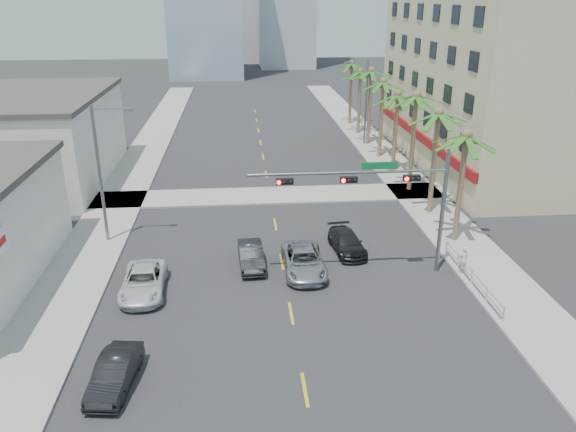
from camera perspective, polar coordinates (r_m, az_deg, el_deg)
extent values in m
plane|color=#262628|center=(25.84, 1.18, -14.45)|extent=(260.00, 260.00, 0.00)
cube|color=gray|center=(45.80, 13.50, 1.65)|extent=(4.00, 120.00, 0.15)
cube|color=gray|center=(44.54, -17.26, 0.69)|extent=(4.00, 120.00, 0.15)
cube|color=gray|center=(45.43, -1.82, 2.09)|extent=(80.00, 4.00, 0.15)
cube|color=#C4B58A|center=(56.85, 20.84, 12.40)|extent=(15.00, 28.00, 15.00)
cube|color=maroon|center=(54.85, 12.97, 8.14)|extent=(0.30, 28.00, 0.80)
cube|color=beige|center=(52.98, -24.02, 7.04)|extent=(11.00, 18.00, 7.20)
cylinder|color=slate|center=(33.04, 15.39, 0.20)|extent=(0.24, 0.24, 7.20)
cylinder|color=slate|center=(30.72, 6.17, 4.40)|extent=(11.00, 0.16, 0.16)
cube|color=#0C662D|center=(30.99, 9.29, 5.07)|extent=(2.00, 0.05, 0.40)
cube|color=black|center=(31.54, 12.46, 3.80)|extent=(0.95, 0.28, 0.32)
sphere|color=#FF0C05|center=(31.30, 11.98, 3.70)|extent=(0.22, 0.22, 0.22)
cube|color=black|center=(30.68, 6.19, 3.69)|extent=(0.95, 0.28, 0.32)
sphere|color=#FF0C05|center=(30.47, 5.66, 3.59)|extent=(0.22, 0.22, 0.22)
cube|color=black|center=(30.21, -0.35, 3.53)|extent=(0.95, 0.28, 0.32)
sphere|color=#FF0C05|center=(30.03, -0.93, 3.42)|extent=(0.22, 0.22, 0.22)
cylinder|color=brown|center=(37.47, 17.09, 2.54)|extent=(0.36, 0.36, 7.20)
cylinder|color=brown|center=(42.05, 14.57, 5.09)|extent=(0.36, 0.36, 7.56)
cylinder|color=brown|center=(46.76, 12.54, 7.12)|extent=(0.36, 0.36, 7.92)
cylinder|color=brown|center=(51.68, 10.83, 8.19)|extent=(0.36, 0.36, 7.20)
cylinder|color=brown|center=(56.54, 9.44, 9.60)|extent=(0.36, 0.36, 7.56)
cylinder|color=brown|center=(61.46, 8.27, 10.78)|extent=(0.36, 0.36, 7.92)
cylinder|color=brown|center=(66.51, 7.24, 11.32)|extent=(0.36, 0.36, 7.20)
cylinder|color=brown|center=(71.50, 6.37, 12.21)|extent=(0.36, 0.36, 7.56)
cylinder|color=slate|center=(37.44, -18.55, 3.81)|extent=(0.20, 0.20, 9.00)
cylinder|color=slate|center=(36.20, -17.64, 10.38)|extent=(2.20, 0.12, 0.12)
cube|color=slate|center=(36.00, -15.89, 10.35)|extent=(0.50, 0.25, 0.18)
cylinder|color=slate|center=(61.27, 7.93, 11.28)|extent=(0.20, 0.20, 9.00)
cylinder|color=slate|center=(60.43, 7.09, 15.30)|extent=(2.20, 0.12, 0.12)
cube|color=slate|center=(60.22, 6.02, 15.23)|extent=(0.50, 0.25, 0.18)
cylinder|color=silver|center=(33.05, 18.15, -5.92)|extent=(0.08, 8.00, 0.08)
cylinder|color=silver|center=(32.89, 18.22, -5.38)|extent=(0.08, 8.00, 0.08)
cylinder|color=silver|center=(29.92, 21.04, -9.46)|extent=(0.08, 0.08, 1.00)
cylinder|color=silver|center=(31.47, 19.51, -7.64)|extent=(0.08, 0.08, 1.00)
cylinder|color=silver|center=(33.07, 18.14, -6.00)|extent=(0.08, 0.08, 1.00)
cylinder|color=silver|center=(34.71, 16.91, -4.50)|extent=(0.08, 0.08, 1.00)
cylinder|color=silver|center=(36.38, 15.79, -3.14)|extent=(0.08, 0.08, 1.00)
imported|color=black|center=(25.06, -17.19, -15.01)|extent=(1.87, 4.12, 1.31)
imported|color=silver|center=(31.65, -14.48, -6.49)|extent=(2.40, 4.95, 1.36)
imported|color=black|center=(33.69, -3.77, -4.05)|extent=(1.63, 4.11, 1.33)
imported|color=#ADADB2|center=(32.89, 1.60, -4.61)|extent=(2.37, 5.05, 1.40)
imported|color=black|center=(35.68, 6.00, -2.69)|extent=(2.15, 4.43, 1.24)
imported|color=silver|center=(33.99, 17.37, -4.26)|extent=(0.67, 0.51, 1.63)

